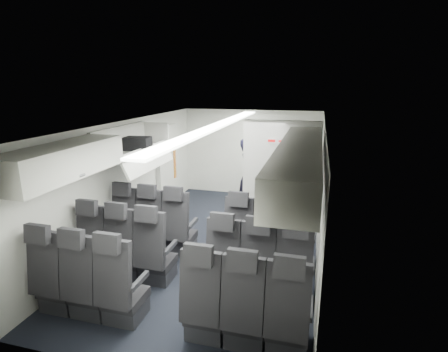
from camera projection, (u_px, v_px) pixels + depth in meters
The scene contains 14 objects.
cabin_shell at pixel (218, 183), 5.97m from camera, with size 3.41×6.01×2.16m.
seat_row_front at pixel (209, 235), 5.66m from camera, with size 3.33×0.56×1.24m.
seat_row_mid at pixel (189, 261), 4.82m from camera, with size 3.33×0.56×1.24m.
seat_row_rear at pixel (162, 299), 3.98m from camera, with size 3.33×0.56×1.24m.
overhead_bin_left_rear at pixel (63, 161), 4.27m from camera, with size 0.53×1.80×0.40m.
overhead_bin_left_front_open at pixel (132, 147), 5.94m from camera, with size 0.64×1.70×0.72m.
overhead_bin_right_rear at pixel (295, 177), 3.56m from camera, with size 0.53×1.80×0.40m.
overhead_bin_right_front at pixel (303, 147), 5.19m from camera, with size 0.53×1.70×0.40m.
bulkhead_partition at pixel (280, 178), 6.48m from camera, with size 1.40×0.15×2.13m.
galley_unit at pixel (288, 163), 8.31m from camera, with size 0.85×0.52×1.90m.
boarding_door at pixel (167, 167), 7.87m from camera, with size 0.12×1.27×1.86m.
flight_attendant at pixel (249, 176), 7.59m from camera, with size 0.60×0.40×1.66m, color black.
carry_on_bag at pixel (138, 145), 5.92m from camera, with size 0.43×0.30×0.26m, color black.
papers at pixel (257, 169), 7.45m from camera, with size 0.19×0.02×0.13m, color white.
Camera 1 is at (1.59, -5.51, 2.79)m, focal length 28.00 mm.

